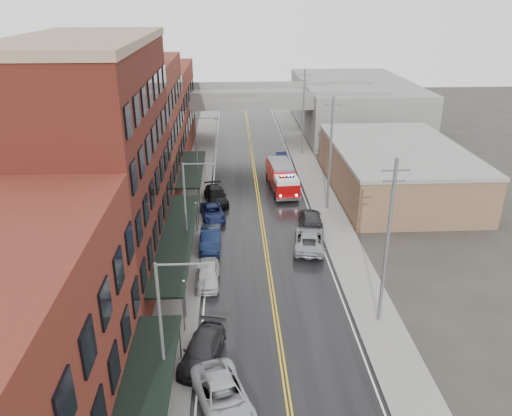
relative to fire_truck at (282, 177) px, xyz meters
name	(u,v)px	position (x,y,z in m)	size (l,w,h in m)	color
road	(263,231)	(-2.89, -10.75, -1.63)	(11.00, 160.00, 0.02)	black
sidewalk_left	(188,232)	(-10.19, -10.75, -1.57)	(3.00, 160.00, 0.15)	slate
sidewalk_right	(337,228)	(4.41, -10.75, -1.57)	(3.00, 160.00, 0.15)	slate
curb_left	(205,231)	(-8.54, -10.75, -1.57)	(0.30, 160.00, 0.15)	gray
curb_right	(321,229)	(2.76, -10.75, -1.57)	(0.30, 160.00, 0.15)	gray
brick_building_b	(96,168)	(-16.19, -17.75, 7.36)	(9.00, 20.00, 18.00)	#4D1A14
brick_building_c	(137,130)	(-16.19, -0.25, 5.86)	(9.00, 15.00, 15.00)	maroon
brick_building_far	(158,110)	(-16.19, 17.25, 4.36)	(9.00, 20.00, 12.00)	maroon
tan_building	(396,171)	(13.11, -0.75, 0.86)	(14.00, 22.00, 5.00)	brown
right_far_block	(354,105)	(15.11, 29.25, 2.36)	(18.00, 30.00, 8.00)	slate
awning_1	(177,237)	(-10.38, -17.75, 1.35)	(2.60, 18.00, 3.09)	black
awning_2	(192,168)	(-10.38, -0.25, 1.34)	(2.60, 13.00, 3.09)	black
globe_lamp_1	(184,290)	(-9.29, -24.75, 0.67)	(0.44, 0.44, 3.12)	#59595B
globe_lamp_2	(196,210)	(-9.29, -10.75, 0.67)	(0.44, 0.44, 3.12)	#59595B
street_lamp_0	(166,327)	(-9.44, -32.75, 3.54)	(2.64, 0.22, 9.00)	#59595B
street_lamp_1	(188,207)	(-9.44, -16.75, 3.54)	(2.64, 0.22, 9.00)	#59595B
street_lamp_2	(199,151)	(-9.44, -0.75, 3.54)	(2.64, 0.22, 9.00)	#59595B
utility_pole_0	(387,241)	(4.31, -25.75, 4.66)	(1.80, 0.24, 12.00)	#59595B
utility_pole_1	(330,153)	(4.31, -5.75, 4.66)	(1.80, 0.24, 12.00)	#59595B
utility_pole_2	(303,111)	(4.31, 14.25, 4.66)	(1.80, 0.24, 12.00)	#59595B
overpass	(250,104)	(-2.89, 21.25, 4.34)	(40.00, 10.00, 7.50)	slate
fire_truck	(282,177)	(0.00, 0.00, 0.00)	(3.86, 8.48, 3.03)	#A20709
parked_car_left_2	(223,396)	(-6.55, -33.24, -0.85)	(2.63, 5.71, 1.59)	#B4B8BD
parked_car_left_3	(202,350)	(-7.89, -29.24, -0.89)	(2.11, 5.19, 1.51)	#272729
parked_car_left_4	(208,275)	(-7.89, -20.10, -0.87)	(1.83, 4.56, 1.55)	silver
parked_car_left_5	(210,239)	(-7.89, -13.89, -0.81)	(1.76, 5.06, 1.67)	black
parked_car_left_6	(213,212)	(-7.89, -7.55, -0.97)	(2.24, 4.86, 1.35)	#121B43
parked_car_left_7	(216,196)	(-7.63, -3.40, -0.83)	(2.28, 5.61, 1.63)	black
parked_car_right_0	(309,239)	(1.06, -14.45, -0.83)	(2.71, 5.87, 1.63)	gray
parked_car_right_1	(310,219)	(1.87, -9.88, -0.87)	(2.17, 5.33, 1.55)	#2A2B2D
parked_car_right_2	(288,181)	(0.89, 1.05, -0.81)	(1.97, 4.89, 1.67)	silver
parked_car_right_3	(281,156)	(1.06, 11.45, -0.95)	(1.46, 4.20, 1.38)	#0E0F33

